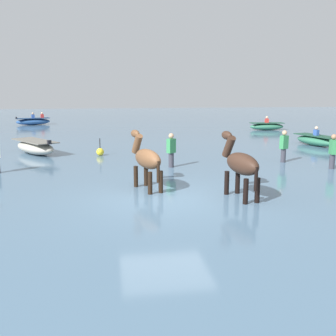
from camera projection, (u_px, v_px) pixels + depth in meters
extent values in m
plane|color=gray|center=(165.00, 209.00, 10.86)|extent=(120.00, 120.00, 0.00)
cube|color=slate|center=(137.00, 150.00, 20.53)|extent=(90.00, 90.00, 0.32)
ellipsoid|color=brown|center=(148.00, 159.00, 11.52)|extent=(0.94, 1.51, 0.57)
cylinder|color=black|center=(136.00, 182.00, 12.02)|extent=(0.13, 0.13, 0.97)
cylinder|color=black|center=(146.00, 180.00, 12.17)|extent=(0.13, 0.13, 0.97)
cylinder|color=black|center=(150.00, 189.00, 11.15)|extent=(0.13, 0.13, 0.97)
cylinder|color=black|center=(161.00, 187.00, 11.31)|extent=(0.13, 0.13, 0.97)
cylinder|color=brown|center=(137.00, 144.00, 12.09)|extent=(0.39, 0.57, 0.65)
ellipsoid|color=brown|center=(135.00, 134.00, 12.16)|extent=(0.36, 0.53, 0.24)
cylinder|color=black|center=(158.00, 172.00, 10.98)|extent=(0.09, 0.09, 0.61)
ellipsoid|color=#382319|center=(242.00, 164.00, 10.57)|extent=(0.78, 1.53, 0.58)
cylinder|color=black|center=(227.00, 188.00, 11.14)|extent=(0.14, 0.14, 0.99)
cylinder|color=black|center=(237.00, 187.00, 11.26)|extent=(0.14, 0.14, 0.99)
cylinder|color=black|center=(245.00, 197.00, 10.20)|extent=(0.14, 0.14, 0.99)
cylinder|color=black|center=(257.00, 196.00, 10.31)|extent=(0.14, 0.14, 0.99)
cylinder|color=#382319|center=(229.00, 147.00, 11.21)|extent=(0.33, 0.57, 0.67)
ellipsoid|color=#382319|center=(227.00, 135.00, 11.28)|extent=(0.30, 0.53, 0.25)
cylinder|color=black|center=(256.00, 179.00, 9.99)|extent=(0.09, 0.09, 0.63)
ellipsoid|color=#B2AD9E|center=(35.00, 148.00, 18.22)|extent=(2.59, 3.10, 0.59)
cube|color=slate|center=(35.00, 141.00, 18.16)|extent=(2.49, 2.98, 0.04)
cube|color=black|center=(49.00, 142.00, 17.11)|extent=(0.20, 0.19, 0.18)
ellipsoid|color=#28518E|center=(33.00, 122.00, 33.53)|extent=(2.94, 1.78, 0.54)
cube|color=navy|center=(33.00, 118.00, 33.48)|extent=(2.83, 1.71, 0.04)
cube|color=black|center=(16.00, 118.00, 32.88)|extent=(0.16, 0.19, 0.18)
cube|color=red|center=(42.00, 116.00, 33.83)|extent=(0.30, 0.25, 0.30)
sphere|color=beige|center=(42.00, 113.00, 33.78)|extent=(0.18, 0.18, 0.18)
cube|color=#3356A8|center=(33.00, 116.00, 33.36)|extent=(0.30, 0.25, 0.30)
sphere|color=tan|center=(33.00, 114.00, 33.32)|extent=(0.18, 0.18, 0.18)
ellipsoid|color=#337556|center=(316.00, 141.00, 20.97)|extent=(1.58, 2.90, 0.51)
cube|color=#1E4634|center=(317.00, 136.00, 20.92)|extent=(1.52, 2.79, 0.04)
cube|color=#3356A8|center=(316.00, 133.00, 20.86)|extent=(0.24, 0.30, 0.30)
sphere|color=beige|center=(317.00, 128.00, 20.81)|extent=(0.18, 0.18, 0.18)
ellipsoid|color=#337556|center=(267.00, 127.00, 29.20)|extent=(2.59, 1.04, 0.50)
cube|color=#1E4634|center=(267.00, 123.00, 29.15)|extent=(2.48, 1.00, 0.04)
cube|color=red|center=(267.00, 121.00, 29.17)|extent=(0.27, 0.19, 0.30)
sphere|color=beige|center=(267.00, 117.00, 29.12)|extent=(0.18, 0.18, 0.18)
cylinder|color=#383842|center=(332.00, 166.00, 14.78)|extent=(0.20, 0.20, 0.88)
cube|color=#388E51|center=(333.00, 147.00, 14.64)|extent=(0.25, 0.35, 0.54)
sphere|color=#A37556|center=(334.00, 137.00, 14.57)|extent=(0.20, 0.20, 0.20)
cylinder|color=#383842|center=(283.00, 159.00, 16.14)|extent=(0.20, 0.20, 0.88)
cube|color=#388E51|center=(284.00, 142.00, 16.00)|extent=(0.38, 0.32, 0.54)
sphere|color=tan|center=(285.00, 133.00, 15.93)|extent=(0.20, 0.20, 0.20)
cylinder|color=#383842|center=(171.00, 164.00, 15.09)|extent=(0.20, 0.20, 0.88)
cube|color=#388E51|center=(171.00, 146.00, 14.96)|extent=(0.38, 0.35, 0.54)
sphere|color=tan|center=(171.00, 136.00, 14.88)|extent=(0.20, 0.20, 0.20)
sphere|color=yellow|center=(100.00, 152.00, 17.76)|extent=(0.34, 0.34, 0.34)
cylinder|color=black|center=(100.00, 143.00, 17.68)|extent=(0.04, 0.04, 0.45)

